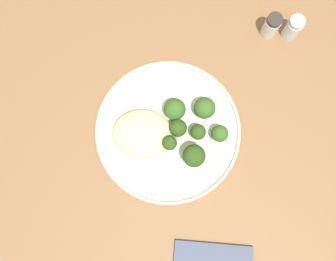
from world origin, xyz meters
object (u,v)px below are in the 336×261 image
seared_scallop_front_small (132,133)px  broccoli_floret_rear_charred (205,108)px  salt_shaker (293,28)px  pepper_shaker (271,26)px  seared_scallop_tilted_round (133,144)px  seared_scallop_large_seared (147,136)px  seared_scallop_on_noodles (171,135)px  broccoli_floret_tall_stalk (175,108)px  broccoli_floret_left_leaning (220,134)px  broccoli_floret_front_edge (198,132)px  dinner_plate (168,131)px  broccoli_floret_right_tilted (194,156)px  broccoli_floret_center_pile (178,128)px  seared_scallop_rear_pale (122,136)px  broccoli_floret_small_sprig (170,143)px

seared_scallop_front_small → broccoli_floret_rear_charred: (-0.14, -0.06, 0.02)m
salt_shaker → pepper_shaker: same height
seared_scallop_tilted_round → seared_scallop_front_small: (0.00, -0.02, 0.00)m
seared_scallop_large_seared → seared_scallop_tilted_round: size_ratio=0.93×
seared_scallop_on_noodles → seared_scallop_front_small: 0.08m
broccoli_floret_tall_stalk → pepper_shaker: (-0.18, -0.19, -0.01)m
broccoli_floret_tall_stalk → seared_scallop_front_small: bearing=34.7°
seared_scallop_front_small → broccoli_floret_left_leaning: (-0.17, -0.01, 0.01)m
broccoli_floret_front_edge → broccoli_floret_left_leaning: (-0.04, -0.00, 0.00)m
seared_scallop_on_noodles → broccoli_floret_rear_charred: size_ratio=0.59×
broccoli_floret_left_leaning → pepper_shaker: pepper_shaker is taller
dinner_plate → salt_shaker: size_ratio=4.33×
broccoli_floret_right_tilted → broccoli_floret_left_leaning: size_ratio=1.37×
broccoli_floret_center_pile → salt_shaker: size_ratio=0.73×
seared_scallop_large_seared → pepper_shaker: pepper_shaker is taller
seared_scallop_large_seared → broccoli_floret_front_edge: broccoli_floret_front_edge is taller
pepper_shaker → salt_shaker: bearing=180.0°
seared_scallop_large_seared → broccoli_floret_left_leaning: (-0.14, -0.02, 0.01)m
broccoli_floret_rear_charred → pepper_shaker: (-0.12, -0.18, -0.01)m
seared_scallop_on_noodles → dinner_plate: bearing=-50.0°
broccoli_floret_rear_charred → pepper_shaker: pepper_shaker is taller
dinner_plate → pepper_shaker: pepper_shaker is taller
seared_scallop_large_seared → broccoli_floret_front_edge: 0.10m
seared_scallop_on_noodles → broccoli_floret_tall_stalk: broccoli_floret_tall_stalk is taller
broccoli_floret_tall_stalk → broccoli_floret_front_edge: size_ratio=1.26×
dinner_plate → salt_shaker: 0.33m
seared_scallop_large_seared → broccoli_floret_left_leaning: broccoli_floret_left_leaning is taller
seared_scallop_tilted_round → broccoli_floret_left_leaning: 0.17m
broccoli_floret_tall_stalk → pepper_shaker: 0.26m
seared_scallop_on_noodles → seared_scallop_rear_pale: size_ratio=0.92×
broccoli_floret_small_sprig → seared_scallop_front_small: bearing=-11.3°
broccoli_floret_front_edge → salt_shaker: salt_shaker is taller
seared_scallop_front_small → broccoli_floret_rear_charred: size_ratio=0.57×
dinner_plate → seared_scallop_large_seared: 0.04m
broccoli_floret_front_edge → salt_shaker: (-0.17, -0.23, -0.00)m
dinner_plate → broccoli_floret_front_edge: bearing=179.8°
broccoli_floret_front_edge → broccoli_floret_rear_charred: 0.05m
broccoli_floret_center_pile → broccoli_floret_left_leaning: broccoli_floret_center_pile is taller
broccoli_floret_tall_stalk → broccoli_floret_center_pile: bearing=104.6°
broccoli_floret_front_edge → broccoli_floret_tall_stalk: bearing=-40.0°
seared_scallop_on_noodles → broccoli_floret_right_tilted: size_ratio=0.50×
seared_scallop_front_small → broccoli_floret_small_sprig: (-0.07, 0.01, 0.02)m
seared_scallop_tilted_round → seared_scallop_front_small: bearing=-81.6°
seared_scallop_large_seared → seared_scallop_rear_pale: seared_scallop_large_seared is taller
seared_scallop_large_seared → broccoli_floret_tall_stalk: (-0.05, -0.06, 0.02)m
dinner_plate → broccoli_floret_center_pile: bearing=-170.6°
seared_scallop_rear_pale → pepper_shaker: size_ratio=0.50×
broccoli_floret_rear_charred → broccoli_floret_right_tilted: bearing=82.5°
broccoli_floret_rear_charred → pepper_shaker: 0.22m
seared_scallop_front_small → pepper_shaker: size_ratio=0.45×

